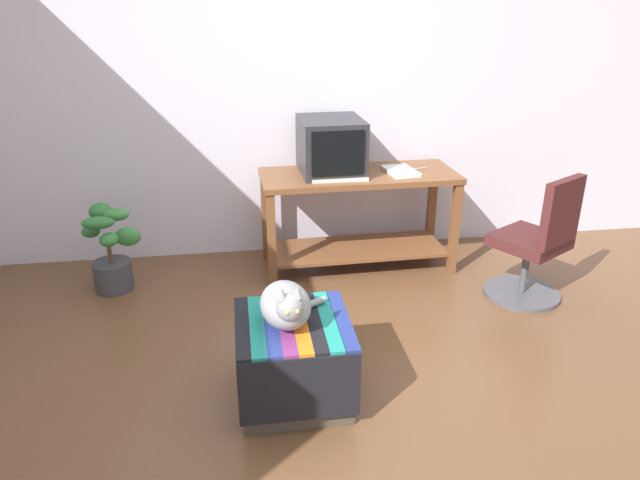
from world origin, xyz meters
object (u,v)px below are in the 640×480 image
object	(u,v)px
keyboard	(339,178)
ottoman_with_blanket	(293,360)
tv_monitor	(331,146)
potted_plant	(111,254)
book	(400,171)
desk	(358,204)
office_chair	(536,247)
cat	(286,305)

from	to	relation	value
keyboard	ottoman_with_blanket	world-z (taller)	keyboard
tv_monitor	potted_plant	size ratio (longest dim) A/B	0.86
book	ottoman_with_blanket	world-z (taller)	book
desk	book	xyz separation A→B (m)	(0.30, -0.03, 0.25)
desk	ottoman_with_blanket	xyz separation A→B (m)	(-0.65, -1.52, -0.28)
keyboard	office_chair	bearing A→B (deg)	-23.23
tv_monitor	keyboard	size ratio (longest dim) A/B	1.32
office_chair	cat	bearing A→B (deg)	-4.84
book	ottoman_with_blanket	distance (m)	1.84
tv_monitor	cat	size ratio (longest dim) A/B	1.34
cat	ottoman_with_blanket	bearing A→B (deg)	22.49
cat	keyboard	bearing A→B (deg)	65.54
keyboard	ottoman_with_blanket	xyz separation A→B (m)	(-0.48, -1.39, -0.53)
ottoman_with_blanket	cat	size ratio (longest dim) A/B	1.52
ottoman_with_blanket	potted_plant	world-z (taller)	potted_plant
cat	potted_plant	xyz separation A→B (m)	(-1.11, 1.40, -0.28)
tv_monitor	office_chair	bearing A→B (deg)	-31.93
tv_monitor	cat	distance (m)	1.70
desk	keyboard	size ratio (longest dim) A/B	3.62
ottoman_with_blanket	cat	xyz separation A→B (m)	(-0.03, -0.02, 0.33)
book	office_chair	size ratio (longest dim) A/B	0.33
desk	ottoman_with_blanket	distance (m)	1.68
ottoman_with_blanket	cat	distance (m)	0.33
book	cat	distance (m)	1.81
tv_monitor	cat	bearing A→B (deg)	-108.24
ottoman_with_blanket	potted_plant	size ratio (longest dim) A/B	0.97
potted_plant	office_chair	world-z (taller)	office_chair
book	keyboard	bearing A→B (deg)	-176.32
cat	office_chair	xyz separation A→B (m)	(1.76, 0.84, -0.17)
tv_monitor	keyboard	distance (m)	0.26
cat	potted_plant	distance (m)	1.81
desk	potted_plant	size ratio (longest dim) A/B	2.35
keyboard	potted_plant	bearing A→B (deg)	-178.88
potted_plant	tv_monitor	bearing A→B (deg)	6.72
desk	book	world-z (taller)	book
keyboard	ottoman_with_blanket	distance (m)	1.56
potted_plant	ottoman_with_blanket	bearing A→B (deg)	-50.67
book	ottoman_with_blanket	size ratio (longest dim) A/B	0.50
ottoman_with_blanket	cat	bearing A→B (deg)	-152.93
keyboard	ottoman_with_blanket	size ratio (longest dim) A/B	0.67
cat	tv_monitor	bearing A→B (deg)	68.68
cat	office_chair	size ratio (longest dim) A/B	0.44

